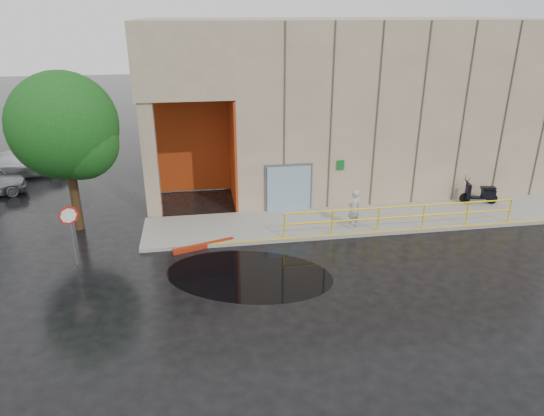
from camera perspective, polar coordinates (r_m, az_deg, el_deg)
The scene contains 11 objects.
ground at distance 16.35m, azimuth 5.20°, elevation -8.56°, with size 120.00×120.00×0.00m, color black.
sidewalk at distance 21.31m, azimuth 12.75°, elevation -1.21°, with size 20.00×3.00×0.15m, color #98968A.
building at distance 26.41m, azimuth 10.65°, elevation 12.80°, with size 20.00×10.17×8.00m.
guardrail at distance 20.03m, azimuth 14.94°, elevation -1.08°, with size 9.56×0.06×1.03m.
person at distance 19.75m, azimuth 9.59°, elevation -0.09°, with size 0.59×0.39×1.61m, color #AEAEB3.
scooter at distance 23.89m, azimuth 23.34°, elevation 2.17°, with size 1.72×0.90×1.30m.
stop_sign at distance 17.88m, azimuth -22.69°, elevation -1.53°, with size 0.62×0.34×2.25m.
red_curb at distance 18.56m, azimuth -8.02°, elevation -4.42°, with size 2.40×0.18×0.18m, color maroon.
puddle at distance 16.64m, azimuth -2.73°, elevation -7.88°, with size 5.72×3.52×0.01m, color black.
car_c at distance 29.49m, azimuth -27.01°, elevation 4.68°, with size 1.92×4.72×1.37m, color silver.
tree_near at distance 20.21m, azimuth -22.89°, elevation 8.43°, with size 4.11×4.11×6.35m.
Camera 1 is at (-3.67, -13.59, 8.32)m, focal length 32.00 mm.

